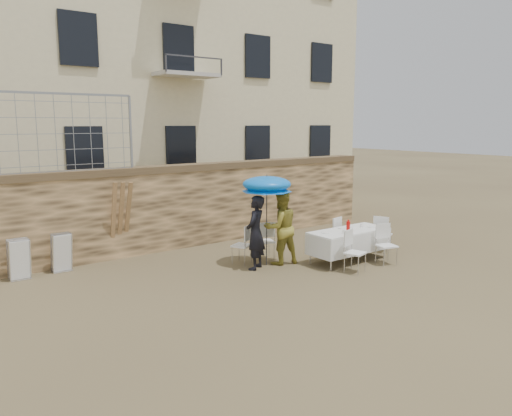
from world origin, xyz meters
TOP-DOWN VIEW (x-y plane):
  - ground at (0.00, 0.00)m, footprint 80.00×80.00m
  - stone_wall at (0.00, 5.00)m, footprint 13.00×0.50m
  - apartment_building at (0.00, 12.00)m, footprint 20.00×8.00m
  - chain_link_fence at (-3.00, 5.00)m, footprint 3.20×0.06m
  - man_suit at (0.27, 2.04)m, footprint 0.75×0.69m
  - woman_dress at (1.02, 2.04)m, footprint 0.98×0.83m
  - umbrella at (0.67, 2.14)m, footprint 1.19×1.19m
  - couple_chair_left at (0.27, 2.59)m, footprint 0.65×0.65m
  - couple_chair_right at (0.97, 2.59)m, footprint 0.60×0.60m
  - banquet_table at (2.51, 1.23)m, footprint 2.10×0.85m
  - soda_bottle at (2.31, 1.08)m, footprint 0.09×0.09m
  - table_chair_front_left at (1.91, 0.48)m, footprint 0.59×0.59m
  - table_chair_front_right at (3.01, 0.48)m, footprint 0.60×0.60m
  - table_chair_back at (2.71, 2.03)m, footprint 0.57×0.57m
  - table_chair_side at (3.91, 1.33)m, footprint 0.63×0.63m
  - chair_stack_left at (-4.28, 4.59)m, footprint 0.46×0.40m
  - chair_stack_right at (-3.38, 4.59)m, footprint 0.46×0.32m
  - wood_planks at (-1.78, 4.66)m, footprint 0.70×0.20m

SIDE VIEW (x-z plane):
  - ground at x=0.00m, z-range 0.00..0.00m
  - chair_stack_left at x=-4.28m, z-range 0.00..0.92m
  - chair_stack_right at x=-3.38m, z-range 0.00..0.92m
  - couple_chair_left at x=0.27m, z-range 0.00..0.96m
  - couple_chair_right at x=0.97m, z-range 0.00..0.96m
  - table_chair_front_left at x=1.91m, z-range 0.00..0.96m
  - table_chair_front_right at x=3.01m, z-range 0.00..0.96m
  - table_chair_back at x=2.71m, z-range 0.00..0.96m
  - table_chair_side at x=3.91m, z-range 0.00..0.96m
  - banquet_table at x=2.51m, z-range 0.34..1.12m
  - man_suit at x=0.27m, z-range 0.00..1.72m
  - woman_dress at x=1.02m, z-range 0.00..1.78m
  - soda_bottle at x=2.31m, z-range 0.77..1.04m
  - wood_planks at x=-1.78m, z-range 0.00..2.00m
  - stone_wall at x=0.00m, z-range 0.00..2.20m
  - umbrella at x=0.67m, z-range 0.88..2.88m
  - chain_link_fence at x=-3.00m, z-range 2.20..4.00m
  - apartment_building at x=0.00m, z-range 0.00..15.00m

